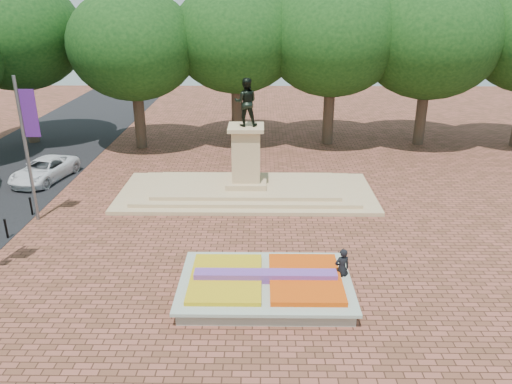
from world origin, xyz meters
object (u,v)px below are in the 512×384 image
monument (246,179)px  pedestrian (342,269)px  flower_bed (266,285)px  van (44,170)px

monument → pedestrian: 10.32m
flower_bed → pedestrian: size_ratio=3.85×
flower_bed → pedestrian: (2.81, 0.42, 0.44)m
monument → pedestrian: size_ratio=8.56×
monument → van: monument is taller
pedestrian → van: bearing=-52.7°
flower_bed → van: bearing=137.3°
flower_bed → van: size_ratio=1.33×
monument → van: (-12.12, 2.13, -0.22)m
monument → van: 12.31m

